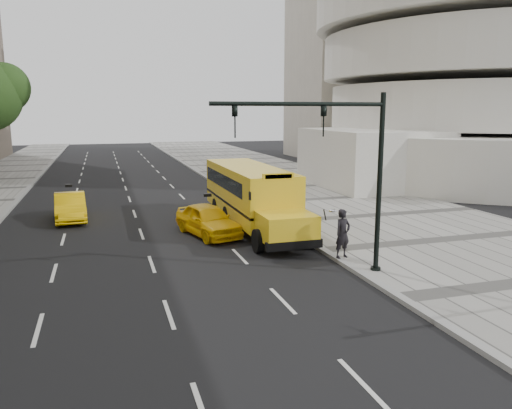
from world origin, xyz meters
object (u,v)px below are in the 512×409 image
object	(u,v)px
school_bus	(250,191)
traffic_signal	(344,162)
taxi_near	(208,220)
taxi_far	(70,207)
pedestrian	(343,234)

from	to	relation	value
school_bus	traffic_signal	world-z (taller)	traffic_signal
taxi_near	taxi_far	xyz separation A→B (m)	(-6.37, 5.48, -0.02)
pedestrian	traffic_signal	bearing A→B (deg)	-134.56
taxi_far	taxi_near	bearing A→B (deg)	-44.73
pedestrian	school_bus	bearing A→B (deg)	87.43
school_bus	pedestrian	distance (m)	7.21
taxi_far	pedestrian	xyz separation A→B (m)	(10.52, -11.07, 0.38)
taxi_near	taxi_far	bearing A→B (deg)	124.77
taxi_near	taxi_far	size ratio (longest dim) A/B	0.99
taxi_near	school_bus	bearing A→B (deg)	14.73
school_bus	taxi_near	bearing A→B (deg)	-150.77
taxi_near	traffic_signal	world-z (taller)	traffic_signal
taxi_near	traffic_signal	distance (m)	8.68
taxi_far	traffic_signal	distance (m)	16.35
school_bus	traffic_signal	size ratio (longest dim) A/B	1.81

